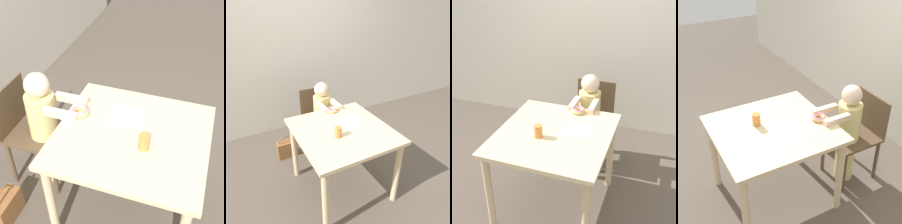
# 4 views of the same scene
# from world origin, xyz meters

# --- Properties ---
(ground_plane) EXTENTS (12.00, 12.00, 0.00)m
(ground_plane) POSITION_xyz_m (0.00, 0.00, 0.00)
(ground_plane) COLOR brown
(dining_table) EXTENTS (0.91, 0.97, 0.77)m
(dining_table) POSITION_xyz_m (0.00, 0.00, 0.65)
(dining_table) COLOR beige
(dining_table) RESTS_ON ground_plane
(chair) EXTENTS (0.41, 0.45, 0.85)m
(chair) POSITION_xyz_m (0.10, 0.83, 0.46)
(chair) COLOR brown
(chair) RESTS_ON ground_plane
(child_figure) EXTENTS (0.23, 0.44, 1.01)m
(child_figure) POSITION_xyz_m (0.10, 0.71, 0.53)
(child_figure) COLOR #E0D17F
(child_figure) RESTS_ON ground_plane
(donut) EXTENTS (0.13, 0.13, 0.04)m
(donut) POSITION_xyz_m (0.08, 0.39, 0.79)
(donut) COLOR #DBB270
(donut) RESTS_ON dining_table
(napkin) EXTENTS (0.24, 0.24, 0.00)m
(napkin) POSITION_xyz_m (0.15, 0.09, 0.77)
(napkin) COLOR white
(napkin) RESTS_ON dining_table
(handbag) EXTENTS (0.26, 0.12, 0.33)m
(handbag) POSITION_xyz_m (-0.39, 0.83, 0.12)
(handbag) COLOR brown
(handbag) RESTS_ON ground_plane
(cup) EXTENTS (0.07, 0.07, 0.10)m
(cup) POSITION_xyz_m (-0.10, -0.10, 0.82)
(cup) COLOR orange
(cup) RESTS_ON dining_table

